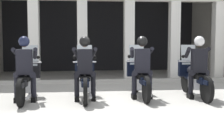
{
  "coord_description": "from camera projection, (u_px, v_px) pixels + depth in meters",
  "views": [
    {
      "loc": [
        -0.79,
        -7.41,
        1.55
      ],
      "look_at": [
        0.0,
        0.29,
        0.92
      ],
      "focal_mm": 47.38,
      "sensor_mm": 36.0,
      "label": 1
    }
  ],
  "objects": [
    {
      "name": "motorcycle_far_right",
      "position": [
        194.0,
        77.0,
        7.78
      ],
      "size": [
        0.62,
        2.04,
        1.35
      ],
      "rotation": [
        0.0,
        0.0,
        0.11
      ],
      "color": "black",
      "rests_on": "ground"
    },
    {
      "name": "motorcycle_center_left",
      "position": [
        85.0,
        79.0,
        7.5
      ],
      "size": [
        0.62,
        2.04,
        1.35
      ],
      "rotation": [
        0.0,
        0.0,
        0.25
      ],
      "color": "black",
      "rests_on": "ground"
    },
    {
      "name": "station_building",
      "position": [
        102.0,
        24.0,
        12.32
      ],
      "size": [
        9.4,
        3.95,
        3.44
      ],
      "color": "black",
      "rests_on": "ground"
    },
    {
      "name": "motorcycle_far_left",
      "position": [
        27.0,
        80.0,
        7.37
      ],
      "size": [
        0.62,
        2.04,
        1.35
      ],
      "rotation": [
        0.0,
        0.0,
        0.15
      ],
      "color": "black",
      "rests_on": "ground"
    },
    {
      "name": "police_officer_far_left",
      "position": [
        25.0,
        63.0,
        7.05
      ],
      "size": [
        0.63,
        0.61,
        1.58
      ],
      "rotation": [
        0.0,
        0.0,
        0.15
      ],
      "color": "black",
      "rests_on": "ground"
    },
    {
      "name": "ground_plane",
      "position": [
        104.0,
        81.0,
        10.52
      ],
      "size": [
        80.0,
        80.0,
        0.0
      ],
      "primitive_type": "plane",
      "color": "#A8A59E"
    },
    {
      "name": "kerb_strip",
      "position": [
        107.0,
        81.0,
        10.09
      ],
      "size": [
        8.9,
        0.24,
        0.12
      ],
      "primitive_type": "cube",
      "color": "#B7B5AD",
      "rests_on": "ground"
    },
    {
      "name": "police_officer_center_right",
      "position": [
        142.0,
        62.0,
        7.43
      ],
      "size": [
        0.63,
        0.61,
        1.58
      ],
      "rotation": [
        0.0,
        0.0,
        0.24
      ],
      "color": "black",
      "rests_on": "ground"
    },
    {
      "name": "motorcycle_center_right",
      "position": [
        140.0,
        78.0,
        7.74
      ],
      "size": [
        0.62,
        2.04,
        1.35
      ],
      "rotation": [
        0.0,
        0.0,
        0.24
      ],
      "color": "black",
      "rests_on": "ground"
    },
    {
      "name": "police_officer_far_right",
      "position": [
        199.0,
        62.0,
        7.46
      ],
      "size": [
        0.63,
        0.61,
        1.58
      ],
      "rotation": [
        0.0,
        0.0,
        0.11
      ],
      "color": "black",
      "rests_on": "ground"
    },
    {
      "name": "police_officer_center_left",
      "position": [
        85.0,
        63.0,
        7.18
      ],
      "size": [
        0.63,
        0.61,
        1.58
      ],
      "rotation": [
        0.0,
        0.0,
        0.25
      ],
      "color": "black",
      "rests_on": "ground"
    }
  ]
}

